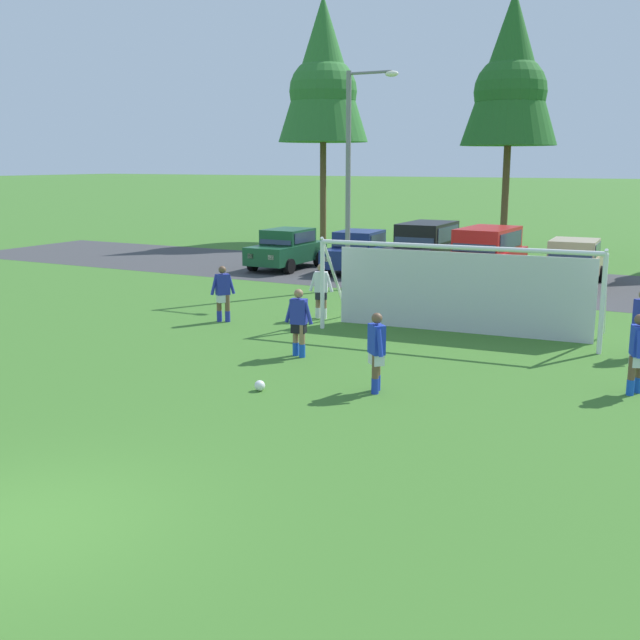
# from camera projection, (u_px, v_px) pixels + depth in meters

# --- Properties ---
(ground_plane) EXTENTS (400.00, 400.00, 0.00)m
(ground_plane) POSITION_uv_depth(u_px,v_px,m) (427.00, 317.00, 22.74)
(ground_plane) COLOR #3D7028
(parking_lot_strip) EXTENTS (52.00, 8.40, 0.01)m
(parking_lot_strip) POSITION_uv_depth(u_px,v_px,m) (495.00, 282.00, 29.42)
(parking_lot_strip) COLOR #3D3D3F
(parking_lot_strip) RESTS_ON ground
(soccer_ball) EXTENTS (0.22, 0.22, 0.22)m
(soccer_ball) POSITION_uv_depth(u_px,v_px,m) (260.00, 386.00, 15.42)
(soccer_ball) COLOR white
(soccer_ball) RESTS_ON ground
(soccer_goal) EXTENTS (7.55, 2.53, 2.57)m
(soccer_goal) POSITION_uv_depth(u_px,v_px,m) (459.00, 287.00, 20.27)
(soccer_goal) COLOR white
(soccer_goal) RESTS_ON ground
(player_striker_near) EXTENTS (0.55, 0.61, 1.64)m
(player_striker_near) POSITION_uv_depth(u_px,v_px,m) (223.00, 294.00, 21.93)
(player_striker_near) COLOR brown
(player_striker_near) RESTS_ON ground
(player_midfield_center) EXTENTS (0.35, 0.75, 1.64)m
(player_midfield_center) POSITION_uv_depth(u_px,v_px,m) (637.00, 354.00, 15.07)
(player_midfield_center) COLOR brown
(player_midfield_center) RESTS_ON ground
(player_defender_far) EXTENTS (0.74, 0.37, 1.64)m
(player_defender_far) POSITION_uv_depth(u_px,v_px,m) (321.00, 291.00, 22.40)
(player_defender_far) COLOR #936B4C
(player_defender_far) RESTS_ON ground
(player_winger_left) EXTENTS (0.75, 0.31, 1.64)m
(player_winger_left) POSITION_uv_depth(u_px,v_px,m) (299.00, 323.00, 18.00)
(player_winger_left) COLOR #936B4C
(player_winger_left) RESTS_ON ground
(player_trailing_back) EXTENTS (0.54, 0.62, 1.64)m
(player_trailing_back) POSITION_uv_depth(u_px,v_px,m) (376.00, 353.00, 15.20)
(player_trailing_back) COLOR brown
(player_trailing_back) RESTS_ON ground
(parked_car_slot_far_left) EXTENTS (2.05, 4.20, 1.72)m
(parked_car_slot_far_left) POSITION_uv_depth(u_px,v_px,m) (287.00, 249.00, 32.84)
(parked_car_slot_far_left) COLOR #194C2D
(parked_car_slot_far_left) RESTS_ON ground
(parked_car_slot_left) EXTENTS (2.27, 4.32, 1.72)m
(parked_car_slot_left) POSITION_uv_depth(u_px,v_px,m) (358.00, 251.00, 31.94)
(parked_car_slot_left) COLOR navy
(parked_car_slot_left) RESTS_ON ground
(parked_car_slot_center_left) EXTENTS (2.17, 4.62, 2.16)m
(parked_car_slot_center_left) POSITION_uv_depth(u_px,v_px,m) (426.00, 249.00, 30.76)
(parked_car_slot_center_left) COLOR black
(parked_car_slot_center_left) RESTS_ON ground
(parked_car_slot_center) EXTENTS (2.32, 4.70, 2.16)m
(parked_car_slot_center) POSITION_uv_depth(u_px,v_px,m) (486.00, 256.00, 28.37)
(parked_car_slot_center) COLOR red
(parked_car_slot_center) RESTS_ON ground
(parked_car_slot_center_right) EXTENTS (2.17, 4.27, 1.72)m
(parked_car_slot_center_right) POSITION_uv_depth(u_px,v_px,m) (573.00, 262.00, 28.37)
(parked_car_slot_center_right) COLOR tan
(parked_car_slot_center_right) RESTS_ON ground
(tree_left_edge) EXTENTS (5.10, 5.10, 13.61)m
(tree_left_edge) POSITION_uv_depth(u_px,v_px,m) (323.00, 74.00, 42.40)
(tree_left_edge) COLOR brown
(tree_left_edge) RESTS_ON ground
(tree_mid_left) EXTENTS (4.84, 4.84, 12.91)m
(tree_mid_left) POSITION_uv_depth(u_px,v_px,m) (511.00, 74.00, 37.79)
(tree_mid_left) COLOR brown
(tree_mid_left) RESTS_ON ground
(street_lamp) EXTENTS (2.00, 0.32, 7.66)m
(street_lamp) POSITION_uv_depth(u_px,v_px,m) (353.00, 179.00, 26.82)
(street_lamp) COLOR slate
(street_lamp) RESTS_ON ground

